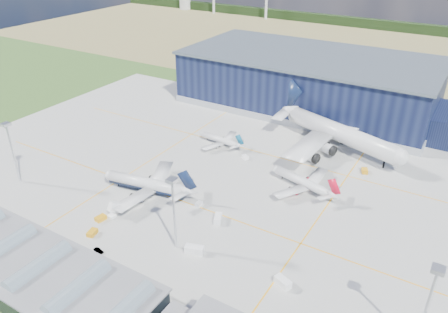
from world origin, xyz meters
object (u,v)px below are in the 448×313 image
at_px(airliner_red, 303,177).
at_px(gse_van_a, 194,250).
at_px(airliner_navy, 145,178).
at_px(gse_tug_b, 101,218).
at_px(car_b, 98,251).
at_px(airliner_widebody, 342,125).
at_px(light_mast_east, 430,296).
at_px(gse_cart_a, 199,204).
at_px(hangar, 314,84).
at_px(gse_tug_a, 92,233).
at_px(light_mast_center, 173,203).
at_px(gse_cart_b, 245,157).
at_px(gse_van_b, 218,219).
at_px(light_mast_west, 10,143).
at_px(airliner_regional, 220,137).
at_px(gse_van_c, 283,282).
at_px(airstair, 117,209).
at_px(gse_tug_c, 365,171).

distance_m(airliner_red, gse_van_a, 49.18).
relative_size(airliner_navy, airliner_red, 1.26).
relative_size(gse_tug_b, car_b, 1.02).
bearing_deg(airliner_widebody, car_b, -91.07).
distance_m(gse_tug_b, gse_van_a, 34.00).
distance_m(light_mast_east, airliner_red, 67.42).
bearing_deg(light_mast_east, gse_cart_a, 163.74).
height_order(hangar, gse_tug_a, hangar).
height_order(light_mast_center, gse_van_a, light_mast_center).
relative_size(gse_cart_a, gse_cart_b, 0.91).
relative_size(hangar, gse_van_b, 31.62).
relative_size(light_mast_west, gse_tug_a, 6.73).
relative_size(gse_tug_a, gse_cart_b, 1.14).
distance_m(airliner_regional, gse_van_b, 53.69).
bearing_deg(gse_tug_b, car_b, -38.67).
relative_size(airliner_navy, gse_van_c, 7.91).
bearing_deg(light_mast_east, car_b, -170.97).
relative_size(light_mast_west, airliner_regional, 1.02).
height_order(airliner_regional, car_b, airliner_regional).
bearing_deg(light_mast_east, airliner_widebody, 117.76).
distance_m(hangar, airliner_navy, 108.63).
xyz_separation_m(gse_tug_a, gse_van_b, (28.64, 25.01, 0.34)).
relative_size(gse_van_b, gse_cart_b, 1.53).
xyz_separation_m(hangar, gse_van_a, (13.05, -124.11, -10.45)).
bearing_deg(gse_van_c, gse_cart_b, 57.68).
distance_m(light_mast_west, gse_cart_b, 85.08).
height_order(gse_van_a, gse_van_b, gse_van_a).
height_order(gse_van_b, car_b, gse_van_b).
height_order(gse_cart_b, airstair, airstair).
height_order(light_mast_west, car_b, light_mast_west).
bearing_deg(hangar, gse_van_c, -72.12).
bearing_deg(gse_cart_a, airliner_navy, -175.86).
xyz_separation_m(light_mast_west, gse_tug_c, (104.60, 70.77, -14.70)).
distance_m(gse_tug_c, gse_van_c, 68.77).
height_order(airliner_navy, gse_van_a, airliner_navy).
bearing_deg(gse_tug_b, airliner_red, 55.21).
height_order(hangar, gse_tug_b, hangar).
bearing_deg(light_mast_east, airliner_regional, 144.79).
relative_size(gse_tug_b, gse_cart_b, 1.10).
bearing_deg(gse_tug_a, gse_tug_c, 39.53).
bearing_deg(light_mast_east, gse_tug_a, -174.69).
xyz_separation_m(hangar, light_mast_west, (-62.81, -124.80, 3.82)).
bearing_deg(airliner_widebody, gse_tug_a, -95.81).
relative_size(gse_tug_c, airstair, 0.68).
bearing_deg(gse_tug_b, gse_van_b, 38.68).
xyz_separation_m(airliner_widebody, gse_van_b, (-16.53, -68.34, -9.73)).
distance_m(light_mast_west, airstair, 46.12).
relative_size(gse_van_b, gse_tug_c, 1.37).
bearing_deg(airliner_navy, gse_van_a, 141.84).
relative_size(light_mast_west, gse_tug_c, 6.86).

